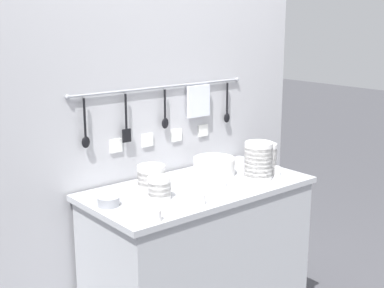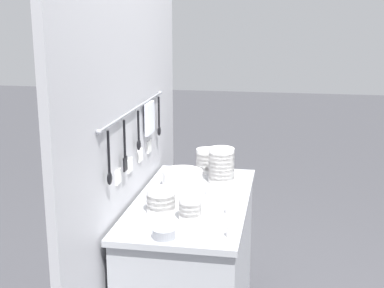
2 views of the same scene
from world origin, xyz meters
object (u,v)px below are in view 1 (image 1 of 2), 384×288
at_px(bowl_stack_nested_right, 266,156).
at_px(cup_edge_near, 276,171).
at_px(cup_edge_far, 156,215).
at_px(cup_back_left, 201,199).
at_px(bowl_stack_back_corner, 258,161).
at_px(plate_stack, 214,166).
at_px(steel_mixing_bowl, 109,201).
at_px(cup_mid_row, 192,180).
at_px(bowl_stack_wide_centre, 151,177).
at_px(cup_by_caddy, 222,182).
at_px(bowl_stack_short_front, 159,188).

distance_m(bowl_stack_nested_right, cup_edge_near, 0.15).
xyz_separation_m(cup_edge_far, cup_back_left, (0.28, 0.04, 0.00)).
height_order(bowl_stack_back_corner, plate_stack, bowl_stack_back_corner).
xyz_separation_m(steel_mixing_bowl, cup_mid_row, (0.50, -0.00, 0.00)).
height_order(bowl_stack_wide_centre, cup_by_caddy, bowl_stack_wide_centre).
bearing_deg(cup_by_caddy, cup_edge_near, -7.24).
distance_m(bowl_stack_wide_centre, cup_back_left, 0.35).
bearing_deg(bowl_stack_nested_right, cup_edge_near, -114.16).
height_order(bowl_stack_nested_right, cup_by_caddy, bowl_stack_nested_right).
relative_size(bowl_stack_wide_centre, cup_back_left, 2.87).
relative_size(cup_back_left, cup_mid_row, 1.00).
height_order(bowl_stack_wide_centre, cup_back_left, bowl_stack_wide_centre).
xyz_separation_m(bowl_stack_wide_centre, cup_mid_row, (0.19, -0.09, -0.03)).
bearing_deg(cup_mid_row, bowl_stack_wide_centre, 154.85).
height_order(bowl_stack_nested_right, cup_edge_far, bowl_stack_nested_right).
bearing_deg(cup_by_caddy, cup_edge_far, -162.60).
relative_size(bowl_stack_wide_centre, cup_edge_near, 2.87).
distance_m(bowl_stack_back_corner, plate_stack, 0.25).
relative_size(steel_mixing_bowl, cup_mid_row, 2.09).
bearing_deg(bowl_stack_back_corner, plate_stack, 122.79).
bearing_deg(cup_by_caddy, plate_stack, 59.68).
distance_m(cup_edge_near, cup_mid_row, 0.50).
xyz_separation_m(bowl_stack_back_corner, cup_edge_far, (-0.78, -0.14, -0.08)).
distance_m(bowl_stack_short_front, bowl_stack_nested_right, 0.79).
xyz_separation_m(bowl_stack_wide_centre, cup_edge_far, (-0.24, -0.38, -0.03)).
height_order(bowl_stack_back_corner, bowl_stack_nested_right, bowl_stack_back_corner).
distance_m(bowl_stack_wide_centre, plate_stack, 0.40).
bearing_deg(bowl_stack_short_front, plate_stack, 15.39).
bearing_deg(cup_back_left, cup_edge_near, 8.01).
distance_m(cup_edge_far, cup_edge_near, 0.91).
xyz_separation_m(bowl_stack_back_corner, cup_by_caddy, (-0.24, 0.03, -0.08)).
relative_size(bowl_stack_back_corner, cup_edge_near, 4.11).
bearing_deg(bowl_stack_short_front, cup_back_left, -60.10).
distance_m(steel_mixing_bowl, cup_back_left, 0.43).
distance_m(bowl_stack_wide_centre, cup_edge_far, 0.45).
bearing_deg(plate_stack, cup_by_caddy, -120.32).
bearing_deg(cup_mid_row, cup_edge_far, -146.35).
distance_m(cup_back_left, cup_by_caddy, 0.29).
distance_m(bowl_stack_wide_centre, steel_mixing_bowl, 0.32).
distance_m(bowl_stack_short_front, plate_stack, 0.49).
bearing_deg(bowl_stack_short_front, bowl_stack_back_corner, -7.40).
relative_size(bowl_stack_wide_centre, plate_stack, 0.62).
bearing_deg(cup_by_caddy, steel_mixing_bowl, 168.35).
xyz_separation_m(bowl_stack_wide_centre, plate_stack, (0.40, -0.03, -0.01)).
height_order(steel_mixing_bowl, cup_back_left, cup_back_left).
bearing_deg(cup_back_left, steel_mixing_bowl, 143.07).
bearing_deg(bowl_stack_back_corner, cup_edge_near, -7.79).
bearing_deg(cup_back_left, cup_by_caddy, 27.36).
relative_size(bowl_stack_nested_right, steel_mixing_bowl, 1.41).
relative_size(bowl_stack_nested_right, cup_by_caddy, 2.94).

